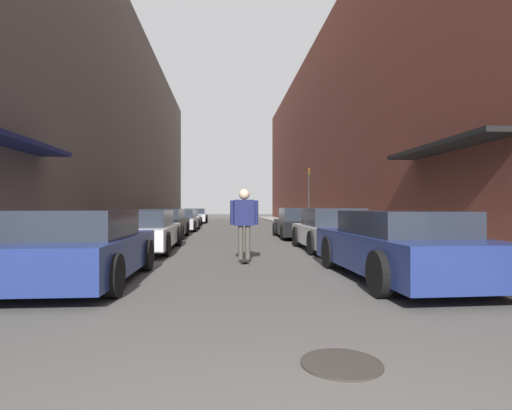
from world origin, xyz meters
The scene contains 17 objects.
ground centered at (0.00, 19.56, 0.00)m, with size 107.60×107.60×0.00m, color #4C4947.
curb_strip_left centered at (-4.84, 24.45, 0.06)m, with size 1.80×48.91×0.12m.
curb_strip_right centered at (4.84, 24.45, 0.06)m, with size 1.80×48.91×0.12m.
building_row_left centered at (-7.74, 24.45, 6.64)m, with size 4.90×48.91×13.27m.
building_row_right centered at (7.74, 24.45, 6.28)m, with size 4.90×48.91×12.55m.
parked_car_left_0 centered at (-2.81, 5.98, 0.63)m, with size 1.93×4.07×1.29m.
parked_car_left_1 centered at (-2.81, 11.14, 0.61)m, with size 2.01×4.75×1.25m.
parked_car_left_2 centered at (-2.93, 16.24, 0.62)m, with size 1.94×4.10×1.27m.
parked_car_left_3 centered at (-2.80, 21.73, 0.58)m, with size 1.97×4.78×1.19m.
parked_car_left_4 centered at (-3.01, 27.18, 0.56)m, with size 2.06×4.69×1.15m.
parked_car_left_5 centered at (-2.80, 32.75, 0.60)m, with size 1.99×4.59×1.22m.
parked_car_right_0 centered at (2.88, 5.87, 0.63)m, with size 1.94×4.67×1.28m.
parked_car_right_1 centered at (3.00, 10.87, 0.63)m, with size 1.89×3.91×1.31m.
parked_car_right_2 centered at (2.97, 15.95, 0.62)m, with size 1.99×4.25×1.31m.
skateboarder centered at (0.18, 8.41, 1.10)m, with size 0.69×0.78×1.79m.
manhole_cover centered at (0.70, 2.05, 0.01)m, with size 0.70×0.70×0.02m.
traffic_light centered at (5.10, 23.98, 2.41)m, with size 0.16×0.22×3.73m.
Camera 1 is at (-0.30, -1.30, 1.35)m, focal length 28.00 mm.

